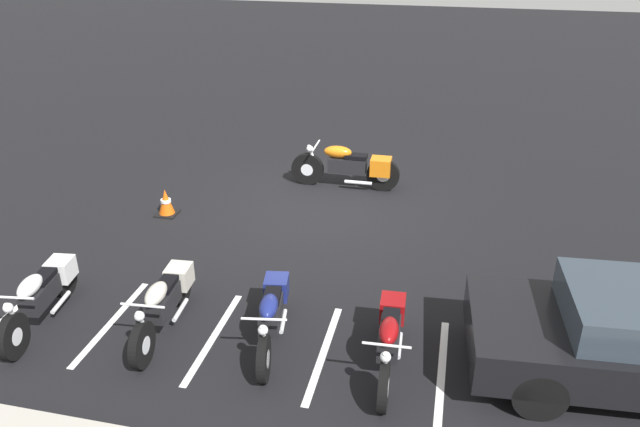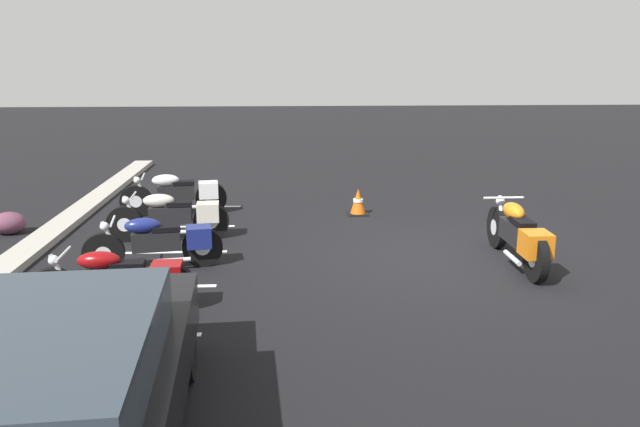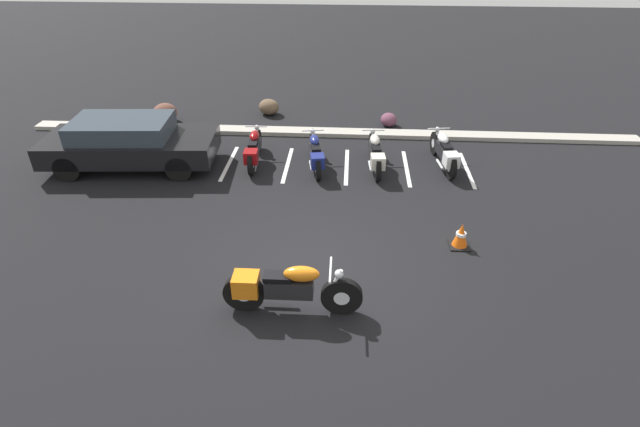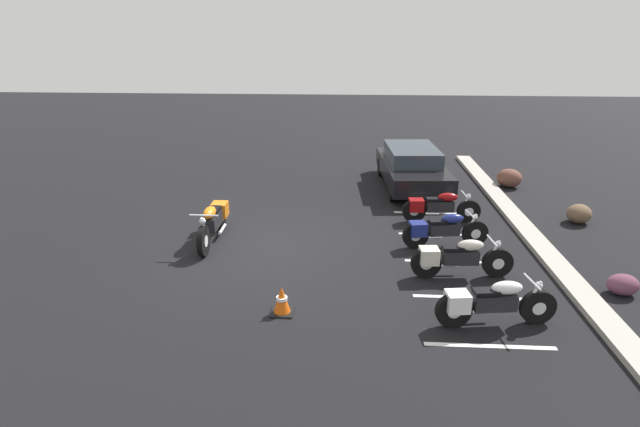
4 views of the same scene
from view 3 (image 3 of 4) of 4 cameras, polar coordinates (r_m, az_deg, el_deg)
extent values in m
plane|color=black|center=(9.40, -0.82, -6.54)|extent=(60.00, 60.00, 0.00)
cylinder|color=black|center=(8.32, 2.49, -9.43)|extent=(0.69, 0.13, 0.69)
cylinder|color=silver|center=(8.32, 2.49, -9.43)|extent=(0.26, 0.14, 0.26)
cylinder|color=black|center=(8.47, -8.70, -8.95)|extent=(0.69, 0.13, 0.69)
cylinder|color=silver|center=(8.47, -8.70, -8.95)|extent=(0.26, 0.14, 0.26)
cube|color=black|center=(8.26, -3.55, -8.39)|extent=(0.80, 0.30, 0.31)
ellipsoid|color=orange|center=(8.07, -2.13, -6.91)|extent=(0.59, 0.28, 0.25)
cube|color=black|center=(8.15, -4.86, -7.20)|extent=(0.46, 0.26, 0.08)
cube|color=orange|center=(8.34, -8.44, -7.99)|extent=(0.42, 0.38, 0.36)
cylinder|color=silver|center=(8.15, 1.64, -7.96)|extent=(0.27, 0.07, 0.56)
cylinder|color=silver|center=(7.98, 1.22, -6.43)|extent=(0.05, 0.65, 0.04)
sphere|color=silver|center=(8.03, 2.19, -6.93)|extent=(0.15, 0.15, 0.15)
cylinder|color=silver|center=(8.61, -5.14, -9.28)|extent=(0.58, 0.08, 0.07)
cylinder|color=black|center=(14.02, -7.09, 8.26)|extent=(0.14, 0.62, 0.61)
cylinder|color=silver|center=(14.02, -7.09, 8.26)|extent=(0.13, 0.24, 0.23)
cylinder|color=black|center=(12.73, -7.88, 5.69)|extent=(0.14, 0.62, 0.61)
cylinder|color=silver|center=(12.73, -7.88, 5.69)|extent=(0.13, 0.24, 0.23)
cube|color=black|center=(13.28, -7.53, 7.50)|extent=(0.29, 0.71, 0.28)
ellipsoid|color=maroon|center=(13.35, -7.50, 8.80)|extent=(0.26, 0.53, 0.22)
cube|color=black|center=(13.06, -7.68, 7.96)|extent=(0.24, 0.42, 0.07)
cube|color=maroon|center=(12.70, -7.90, 6.46)|extent=(0.35, 0.39, 0.31)
cylinder|color=silver|center=(13.83, -7.21, 8.99)|extent=(0.07, 0.24, 0.49)
cylinder|color=silver|center=(13.69, -7.31, 9.83)|extent=(0.57, 0.06, 0.03)
sphere|color=silver|center=(13.83, -7.22, 9.73)|extent=(0.13, 0.13, 0.13)
cylinder|color=silver|center=(13.20, -8.14, 5.99)|extent=(0.09, 0.51, 0.06)
cylinder|color=black|center=(13.67, -0.85, 7.86)|extent=(0.21, 0.62, 0.61)
cylinder|color=silver|center=(13.67, -0.85, 7.86)|extent=(0.15, 0.25, 0.23)
cylinder|color=black|center=(12.37, -0.26, 5.21)|extent=(0.21, 0.62, 0.61)
cylinder|color=silver|center=(12.37, -0.26, 5.21)|extent=(0.15, 0.25, 0.23)
cube|color=black|center=(12.92, -0.56, 7.07)|extent=(0.37, 0.74, 0.28)
ellipsoid|color=navy|center=(12.98, -0.64, 8.41)|extent=(0.32, 0.55, 0.22)
cube|color=black|center=(12.70, -0.49, 7.54)|extent=(0.29, 0.44, 0.07)
cube|color=navy|center=(12.34, -0.28, 5.99)|extent=(0.39, 0.42, 0.31)
cylinder|color=silver|center=(13.47, -0.82, 8.61)|extent=(0.09, 0.25, 0.49)
cylinder|color=silver|center=(13.33, -0.81, 9.46)|extent=(0.57, 0.13, 0.03)
sphere|color=silver|center=(13.47, -0.85, 9.36)|extent=(0.13, 0.13, 0.13)
cylinder|color=silver|center=(12.82, -1.03, 5.50)|extent=(0.15, 0.51, 0.06)
cylinder|color=black|center=(13.72, 5.94, 7.82)|extent=(0.16, 0.63, 0.62)
cylinder|color=silver|center=(13.72, 5.94, 7.82)|extent=(0.14, 0.25, 0.24)
cylinder|color=black|center=(12.41, 6.61, 5.09)|extent=(0.16, 0.63, 0.62)
cylinder|color=silver|center=(12.41, 6.61, 5.09)|extent=(0.14, 0.25, 0.24)
cube|color=black|center=(12.96, 6.31, 7.00)|extent=(0.32, 0.74, 0.28)
ellipsoid|color=beige|center=(13.03, 6.29, 8.37)|extent=(0.28, 0.55, 0.23)
cube|color=black|center=(12.74, 6.44, 7.47)|extent=(0.26, 0.43, 0.08)
cube|color=beige|center=(12.37, 6.63, 5.89)|extent=(0.37, 0.40, 0.32)
cylinder|color=silver|center=(13.52, 6.04, 8.58)|extent=(0.08, 0.25, 0.50)
cylinder|color=silver|center=(13.38, 6.12, 9.45)|extent=(0.59, 0.08, 0.03)
sphere|color=silver|center=(13.52, 6.05, 9.35)|extent=(0.13, 0.13, 0.13)
cylinder|color=silver|center=(12.85, 5.77, 5.43)|extent=(0.11, 0.52, 0.07)
cylinder|color=black|center=(14.10, 13.01, 7.84)|extent=(0.20, 0.64, 0.63)
cylinder|color=silver|center=(14.10, 13.01, 7.84)|extent=(0.15, 0.25, 0.24)
cylinder|color=black|center=(12.83, 14.74, 5.16)|extent=(0.20, 0.64, 0.63)
cylinder|color=silver|center=(12.83, 14.74, 5.16)|extent=(0.15, 0.25, 0.24)
cube|color=black|center=(13.36, 13.97, 7.03)|extent=(0.36, 0.75, 0.28)
ellipsoid|color=white|center=(13.42, 13.88, 8.36)|extent=(0.32, 0.56, 0.23)
cube|color=black|center=(13.14, 14.27, 7.48)|extent=(0.28, 0.44, 0.08)
cube|color=white|center=(12.80, 14.78, 5.94)|extent=(0.39, 0.42, 0.32)
cylinder|color=silver|center=(13.90, 13.26, 8.58)|extent=(0.09, 0.25, 0.51)
cylinder|color=silver|center=(13.76, 13.45, 9.43)|extent=(0.59, 0.11, 0.03)
sphere|color=silver|center=(13.90, 13.27, 9.33)|extent=(0.13, 0.13, 0.13)
cylinder|color=silver|center=(13.23, 13.54, 5.48)|extent=(0.14, 0.53, 0.07)
cylinder|color=black|center=(14.20, -14.37, 7.87)|extent=(0.65, 0.26, 0.64)
cylinder|color=black|center=(12.82, -15.83, 5.00)|extent=(0.65, 0.26, 0.64)
cylinder|color=black|center=(15.10, -24.63, 7.36)|extent=(0.65, 0.26, 0.64)
cylinder|color=black|center=(13.81, -26.93, 4.60)|extent=(0.65, 0.26, 0.64)
cube|color=black|center=(13.82, -20.77, 7.20)|extent=(4.42, 2.10, 0.55)
cube|color=#2D3842|center=(13.70, -21.76, 9.07)|extent=(2.51, 1.68, 0.45)
cube|color=#A8A399|center=(15.11, 1.11, 9.25)|extent=(18.00, 0.50, 0.12)
ellipsoid|color=brown|center=(16.72, -5.86, 12.02)|extent=(0.93, 0.92, 0.50)
ellipsoid|color=#63384B|center=(15.84, 7.86, 10.58)|extent=(0.58, 0.67, 0.40)
ellipsoid|color=brown|center=(16.70, -17.31, 10.92)|extent=(0.96, 0.99, 0.59)
cube|color=black|center=(10.41, 15.62, -3.53)|extent=(0.40, 0.40, 0.03)
cone|color=#EA590F|center=(10.28, 15.81, -2.40)|extent=(0.32, 0.32, 0.52)
cylinder|color=white|center=(10.26, 15.83, -2.27)|extent=(0.20, 0.20, 0.06)
cube|color=white|center=(13.55, -10.35, 5.69)|extent=(0.10, 2.10, 0.00)
cube|color=white|center=(13.27, -3.74, 5.58)|extent=(0.10, 2.10, 0.00)
cube|color=white|center=(13.17, 3.06, 5.40)|extent=(0.10, 2.10, 0.00)
cube|color=white|center=(13.25, 9.86, 5.13)|extent=(0.10, 2.10, 0.00)
cube|color=white|center=(13.52, 16.47, 4.81)|extent=(0.10, 2.10, 0.00)
camera|label=1|loc=(18.60, -6.67, 29.95)|focal=35.00mm
camera|label=2|loc=(14.11, -42.08, 12.90)|focal=35.00mm
camera|label=4|loc=(13.84, 52.60, 15.67)|focal=28.00mm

